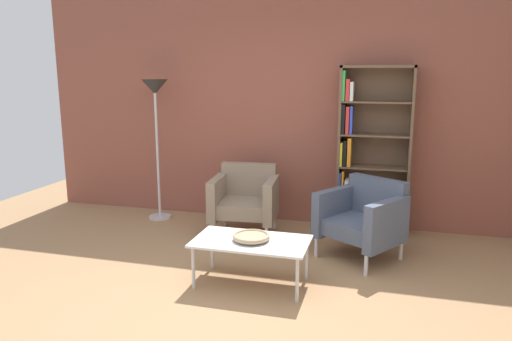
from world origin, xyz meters
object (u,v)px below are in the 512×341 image
coffee_table_low (251,244)px  armchair_by_bookshelf (364,217)px  bookshelf_tall (367,150)px  armchair_corner_red (245,198)px  decorative_bowl (251,236)px  floor_lamp_torchiere (155,104)px

coffee_table_low → armchair_by_bookshelf: (0.91, 0.89, 0.05)m
bookshelf_tall → coffee_table_low: size_ratio=1.90×
coffee_table_low → armchair_corner_red: size_ratio=1.28×
decorative_bowl → floor_lamp_torchiere: floor_lamp_torchiere is taller
armchair_corner_red → armchair_by_bookshelf: bearing=-21.2°
armchair_by_bookshelf → floor_lamp_torchiere: size_ratio=0.54×
decorative_bowl → armchair_by_bookshelf: (0.91, 0.89, -0.02)m
floor_lamp_torchiere → coffee_table_low: bearing=-43.1°
floor_lamp_torchiere → armchair_corner_red: bearing=-12.6°
armchair_corner_red → floor_lamp_torchiere: size_ratio=0.45×
decorative_bowl → armchair_by_bookshelf: size_ratio=0.34×
bookshelf_tall → armchair_corner_red: size_ratio=2.44×
bookshelf_tall → armchair_corner_red: bearing=-160.7°
armchair_corner_red → decorative_bowl: bearing=-76.5°
bookshelf_tall → coffee_table_low: (-0.88, -1.73, -0.58)m
coffee_table_low → armchair_by_bookshelf: bearing=44.5°
bookshelf_tall → armchair_by_bookshelf: bearing=-88.4°
bookshelf_tall → armchair_corner_red: bookshelf_tall is taller
coffee_table_low → armchair_corner_red: armchair_corner_red is taller
decorative_bowl → armchair_corner_red: bearing=108.8°
decorative_bowl → armchair_by_bookshelf: 1.27m
armchair_by_bookshelf → floor_lamp_torchiere: floor_lamp_torchiere is taller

